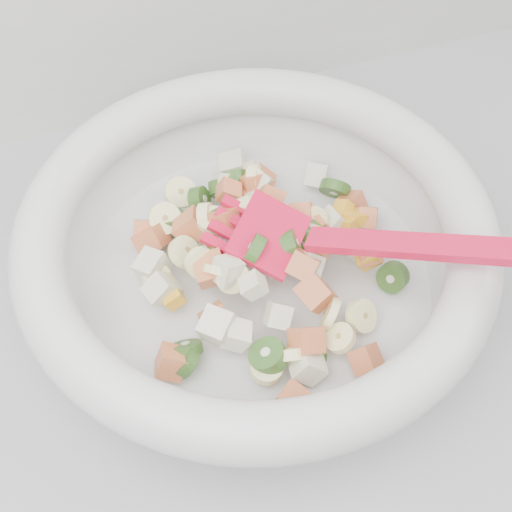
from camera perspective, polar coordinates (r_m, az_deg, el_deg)
name	(u,v)px	position (r m, az deg, el deg)	size (l,w,h in m)	color
counter	(303,493)	(0.99, 3.82, -18.36)	(2.00, 0.60, 0.90)	#9A9AA0
mixing_bowl	(256,249)	(0.55, 0.03, 0.57)	(0.37, 0.36, 0.14)	silver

